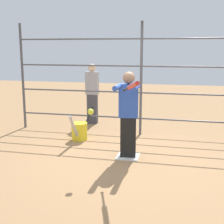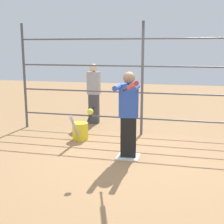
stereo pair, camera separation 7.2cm
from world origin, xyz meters
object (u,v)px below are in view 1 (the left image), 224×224
Objects in this scene: bat_bucket at (80,130)px; bystander_behind_fence at (92,93)px; batter at (128,112)px; baseball_bat_swinging at (132,86)px; softball_in_flight at (91,112)px.

bystander_behind_fence is at bearing -83.94° from bat_bucket.
bystander_behind_fence is (0.16, -1.54, 0.61)m from bat_bucket.
bat_bucket is 1.66m from bystander_behind_fence.
batter is 1.06m from baseball_bat_swinging.
softball_in_flight is (0.45, 0.82, 0.15)m from batter.
batter is at bearing 144.63° from bat_bucket.
bystander_behind_fence is (1.39, -2.41, -0.03)m from batter.
softball_in_flight is 3.37m from bystander_behind_fence.
bat_bucket is at bearing -35.37° from batter.
bystander_behind_fence reaches higher than batter.
baseball_bat_swinging is (-0.20, 0.87, 0.58)m from batter.
baseball_bat_swinging reaches higher than softball_in_flight.
bystander_behind_fence is (0.94, -3.23, -0.18)m from softball_in_flight.
bat_bucket is at bearing -50.61° from baseball_bat_swinging.
batter is 0.99× the size of bystander_behind_fence.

